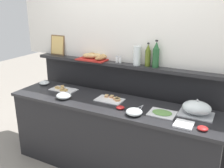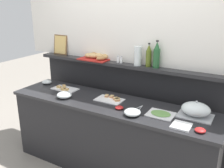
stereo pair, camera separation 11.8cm
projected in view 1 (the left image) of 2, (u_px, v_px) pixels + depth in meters
ground_plane at (130, 145)px, 3.67m from camera, size 12.00×12.00×0.00m
buffet_counter at (110, 137)px, 3.02m from camera, size 2.48×0.63×0.89m
back_ledge_unit at (128, 106)px, 3.36m from camera, size 2.64×0.22×1.25m
upper_wall_panel at (130, 6)px, 2.98m from camera, size 3.24×0.08×1.35m
sandwich_platter_rear at (63, 89)px, 3.27m from camera, size 0.34×0.19×0.04m
sandwich_platter_front at (111, 99)px, 2.94m from camera, size 0.32×0.20×0.04m
cold_cuts_platter at (162, 113)px, 2.58m from camera, size 0.27×0.22×0.02m
serving_cloche at (197, 108)px, 2.54m from camera, size 0.34×0.24×0.17m
glass_bowl_large at (134, 112)px, 2.55m from camera, size 0.17×0.17×0.07m
glass_bowl_medium at (64, 96)px, 2.98m from camera, size 0.18×0.18×0.07m
glass_bowl_small at (44, 83)px, 3.47m from camera, size 0.13×0.13×0.05m
condiment_bowl_dark at (120, 107)px, 2.70m from camera, size 0.09×0.09×0.03m
condiment_bowl_teal at (203, 128)px, 2.26m from camera, size 0.10×0.10×0.03m
serving_tongs at (140, 108)px, 2.71m from camera, size 0.08×0.19×0.01m
napkin_stack at (184, 124)px, 2.35m from camera, size 0.17×0.17×0.02m
wine_bottle_green at (156, 55)px, 2.91m from camera, size 0.08×0.08×0.32m
olive_oil_bottle at (148, 56)px, 2.97m from camera, size 0.06×0.06×0.28m
salt_shaker at (117, 59)px, 3.15m from camera, size 0.03×0.03×0.09m
pepper_shaker at (120, 60)px, 3.14m from camera, size 0.03×0.03×0.09m
bread_basket at (94, 56)px, 3.33m from camera, size 0.40×0.29×0.08m
framed_picture at (58, 45)px, 3.58m from camera, size 0.23×0.05×0.28m
water_carafe at (137, 56)px, 3.01m from camera, size 0.09×0.09×0.23m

